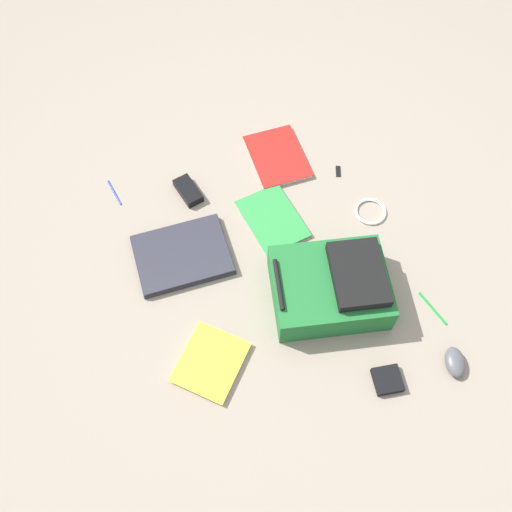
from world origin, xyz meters
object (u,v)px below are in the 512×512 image
at_px(power_brick, 188,191).
at_px(earbud_pouch, 387,380).
at_px(computer_mouse, 455,362).
at_px(cable_coil, 371,212).
at_px(laptop, 182,255).
at_px(book_blue, 277,157).
at_px(book_red, 272,219).
at_px(backpack, 332,286).
at_px(usb_stick, 338,171).
at_px(book_comic, 211,362).
at_px(pen_black, 433,308).
at_px(pen_blue, 114,192).

xyz_separation_m(power_brick, earbud_pouch, (-0.46, 0.92, -0.00)).
bearing_deg(computer_mouse, cable_coil, -70.92).
relative_size(laptop, book_blue, 1.20).
bearing_deg(book_blue, book_red, 69.20).
distance_m(backpack, usb_stick, 0.56).
relative_size(power_brick, usb_stick, 2.48).
height_order(book_blue, computer_mouse, computer_mouse).
bearing_deg(backpack, book_blue, -90.35).
relative_size(book_comic, usb_stick, 5.64).
bearing_deg(book_comic, backpack, -165.05).
bearing_deg(laptop, book_comic, 90.21).
xyz_separation_m(book_comic, earbud_pouch, (-0.54, 0.22, 0.00)).
xyz_separation_m(book_red, book_blue, (-0.11, -0.28, 0.00)).
height_order(power_brick, pen_black, power_brick).
height_order(power_brick, usb_stick, power_brick).
bearing_deg(computer_mouse, earbud_pouch, 13.46).
bearing_deg(laptop, book_blue, -144.06).
distance_m(book_blue, earbud_pouch, 0.99).
relative_size(book_comic, power_brick, 2.28).
bearing_deg(usb_stick, pen_black, 99.62).
distance_m(book_comic, computer_mouse, 0.81).
height_order(laptop, book_red, laptop).
height_order(pen_black, pen_blue, pen_black).
xyz_separation_m(laptop, earbud_pouch, (-0.54, 0.64, -0.00)).
bearing_deg(pen_blue, pen_black, 140.99).
distance_m(backpack, pen_black, 0.37).
bearing_deg(book_red, computer_mouse, 120.07).
distance_m(pen_blue, earbud_pouch, 1.24).
relative_size(book_blue, pen_black, 1.98).
bearing_deg(usb_stick, book_comic, 42.67).
height_order(power_brick, earbud_pouch, power_brick).
bearing_deg(book_comic, book_blue, -121.55).
relative_size(backpack, cable_coil, 3.56).
bearing_deg(cable_coil, book_comic, 29.28).
bearing_deg(book_blue, usb_stick, 148.21).
xyz_separation_m(pen_black, pen_blue, (0.99, -0.81, -0.00)).
bearing_deg(pen_black, earbud_pouch, 37.41).
xyz_separation_m(laptop, usb_stick, (-0.69, -0.21, -0.01)).
distance_m(computer_mouse, earbud_pouch, 0.24).
xyz_separation_m(cable_coil, power_brick, (0.65, -0.28, 0.01)).
bearing_deg(pen_black, computer_mouse, 84.30).
xyz_separation_m(power_brick, pen_black, (-0.71, 0.72, -0.01)).
distance_m(book_blue, pen_black, 0.86).
bearing_deg(cable_coil, power_brick, -23.48).
bearing_deg(computer_mouse, book_red, -44.37).
bearing_deg(pen_black, usb_stick, -80.38).
relative_size(book_blue, book_comic, 0.95).
distance_m(book_red, pen_blue, 0.63).
xyz_separation_m(backpack, earbud_pouch, (-0.07, 0.34, -0.06)).
xyz_separation_m(cable_coil, pen_black, (-0.06, 0.44, -0.00)).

